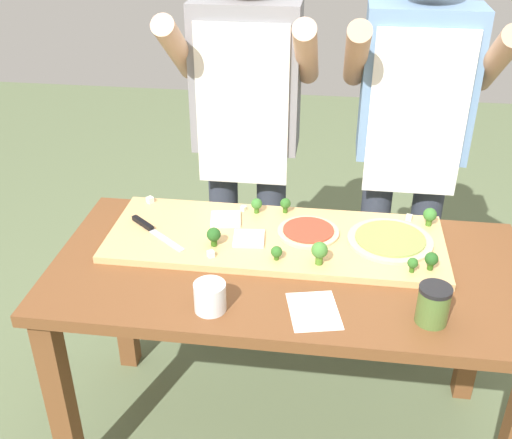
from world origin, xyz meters
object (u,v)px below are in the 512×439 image
object	(u,v)px
pizza_slice_near_left	(249,238)
cook_left	(246,123)
chefs_knife	(150,229)
cheese_crumble_b	(409,217)
cheese_crumble_c	(211,254)
broccoli_floret_back_left	(430,215)
pizza_whole_pesto_green	(390,240)
broccoli_floret_front_right	(413,264)
cheese_crumble_d	(244,208)
broccoli_floret_center_right	(320,251)
cook_right	(412,131)
flour_cup	(210,298)
pizza_whole_tomato_red	(308,231)
sauce_jar	(433,305)
broccoli_floret_front_left	(214,235)
broccoli_floret_back_right	(285,204)
broccoli_floret_center_left	(277,252)
cheese_crumble_a	(150,200)
recipe_note	(314,311)
prep_table	(288,294)
broccoli_floret_front_mid	(431,259)
pizza_slice_far_right	(226,219)
broccoli_floret_back_mid	(257,204)

from	to	relation	value
pizza_slice_near_left	cook_left	size ratio (longest dim) A/B	0.06
chefs_knife	cheese_crumble_b	xyz separation A→B (m)	(0.87, 0.19, 0.00)
chefs_knife	cheese_crumble_c	bearing A→B (deg)	-29.67
broccoli_floret_back_left	pizza_whole_pesto_green	bearing A→B (deg)	-137.06
broccoli_floret_front_right	cheese_crumble_d	xyz separation A→B (m)	(-0.57, 0.31, -0.02)
broccoli_floret_center_right	cook_right	bearing A→B (deg)	63.66
flour_cup	cheese_crumble_c	bearing A→B (deg)	100.93
cheese_crumble_d	flour_cup	distance (m)	0.55
pizza_whole_tomato_red	sauce_jar	distance (m)	0.53
pizza_slice_near_left	cheese_crumble_c	distance (m)	0.16
pizza_whole_pesto_green	sauce_jar	world-z (taller)	sauce_jar
pizza_whole_pesto_green	broccoli_floret_front_left	size ratio (longest dim) A/B	4.33
pizza_whole_tomato_red	pizza_whole_pesto_green	size ratio (longest dim) A/B	0.74
broccoli_floret_back_right	cheese_crumble_d	distance (m)	0.15
broccoli_floret_center_left	cheese_crumble_a	distance (m)	0.59
recipe_note	flour_cup	bearing A→B (deg)	-174.08
prep_table	pizza_slice_near_left	bearing A→B (deg)	146.52
pizza_whole_pesto_green	broccoli_floret_center_left	size ratio (longest dim) A/B	6.03
broccoli_floret_front_mid	cook_right	xyz separation A→B (m)	(-0.03, 0.60, 0.18)
pizza_slice_far_right	broccoli_floret_back_right	xyz separation A→B (m)	(0.20, 0.09, 0.03)
broccoli_floret_center_right	broccoli_floret_front_right	world-z (taller)	broccoli_floret_center_right
prep_table	cheese_crumble_b	bearing A→B (deg)	37.61
cook_left	sauce_jar	bearing A→B (deg)	-52.41
broccoli_floret_front_mid	flour_cup	distance (m)	0.68
chefs_knife	cheese_crumble_a	distance (m)	0.20
broccoli_floret_back_mid	cook_right	world-z (taller)	cook_right
broccoli_floret_back_left	flour_cup	distance (m)	0.84
recipe_note	pizza_whole_tomato_red	bearing A→B (deg)	96.06
recipe_note	cook_right	xyz separation A→B (m)	(0.31, 0.83, 0.24)
cheese_crumble_b	cheese_crumble_d	size ratio (longest dim) A/B	1.14
broccoli_floret_center_right	broccoli_floret_center_left	world-z (taller)	broccoli_floret_center_right
chefs_knife	broccoli_floret_back_mid	size ratio (longest dim) A/B	4.15
broccoli_floret_front_left	broccoli_floret_front_right	bearing A→B (deg)	-6.15
flour_cup	cook_right	distance (m)	1.07
broccoli_floret_back_right	broccoli_floret_front_left	bearing A→B (deg)	-129.54
cheese_crumble_d	recipe_note	bearing A→B (deg)	-61.45
cheese_crumble_d	cook_right	xyz separation A→B (m)	(0.59, 0.31, 0.20)
pizza_slice_far_right	broccoli_floret_front_left	world-z (taller)	broccoli_floret_front_left
broccoli_floret_center_right	cheese_crumble_c	bearing A→B (deg)	-178.92
pizza_slice_near_left	recipe_note	bearing A→B (deg)	-53.82
pizza_whole_tomato_red	cheese_crumble_d	xyz separation A→B (m)	(-0.24, 0.13, 0.00)
prep_table	broccoli_floret_front_right	distance (m)	0.41
broccoli_floret_front_mid	pizza_slice_far_right	bearing A→B (deg)	162.73
broccoli_floret_front_mid	broccoli_floret_center_right	world-z (taller)	broccoli_floret_center_right
pizza_slice_near_left	cook_left	world-z (taller)	cook_left
prep_table	broccoli_floret_center_left	xyz separation A→B (m)	(-0.04, -0.01, 0.16)
cook_left	cheese_crumble_b	bearing A→B (deg)	-26.21
cheese_crumble_b	broccoli_floret_center_right	bearing A→B (deg)	-133.18
chefs_knife	prep_table	bearing A→B (deg)	-13.08
cheese_crumble_a	cheese_crumble_c	bearing A→B (deg)	-48.19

